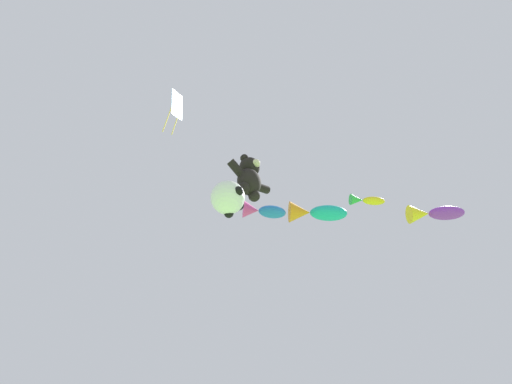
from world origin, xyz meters
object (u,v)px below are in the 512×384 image
at_px(soccer_ball_kite, 228,198).
at_px(fish_kite_violet, 433,214).
at_px(teddy_bear_kite, 249,177).
at_px(fish_kite_goldfin, 365,200).
at_px(diamond_kite, 176,107).
at_px(fish_kite_cobalt, 262,211).
at_px(fish_kite_teal, 314,213).

bearing_deg(soccer_ball_kite, fish_kite_violet, -25.63).
distance_m(teddy_bear_kite, fish_kite_goldfin, 5.63).
distance_m(fish_kite_goldfin, diamond_kite, 8.67).
xyz_separation_m(teddy_bear_kite, fish_kite_cobalt, (1.90, 1.24, 0.57)).
bearing_deg(teddy_bear_kite, fish_kite_violet, -27.15).
relative_size(teddy_bear_kite, fish_kite_goldfin, 1.38).
xyz_separation_m(soccer_ball_kite, fish_kite_violet, (7.73, -3.71, 2.18)).
bearing_deg(fish_kite_cobalt, teddy_bear_kite, -146.93).
relative_size(fish_kite_cobalt, diamond_kite, 0.60).
distance_m(teddy_bear_kite, fish_kite_cobalt, 2.34).
bearing_deg(fish_kite_teal, fish_kite_goldfin, -50.34).
bearing_deg(fish_kite_cobalt, fish_kite_goldfin, -42.57).
bearing_deg(fish_kite_teal, teddy_bear_kite, 179.39).
bearing_deg(fish_kite_goldfin, fish_kite_cobalt, 137.43).
xyz_separation_m(soccer_ball_kite, fish_kite_cobalt, (2.66, 1.11, 2.10)).
distance_m(fish_kite_cobalt, diamond_kite, 5.31).
relative_size(teddy_bear_kite, fish_kite_cobalt, 1.12).
relative_size(fish_kite_teal, diamond_kite, 0.79).
bearing_deg(fish_kite_violet, fish_kite_cobalt, 136.49).
relative_size(fish_kite_teal, fish_kite_violet, 1.09).
xyz_separation_m(fish_kite_goldfin, fish_kite_violet, (1.82, -1.82, -0.77)).
distance_m(teddy_bear_kite, diamond_kite, 4.35).
xyz_separation_m(teddy_bear_kite, diamond_kite, (-2.77, 1.34, 3.08)).
relative_size(fish_kite_cobalt, fish_kite_teal, 0.75).
bearing_deg(diamond_kite, fish_kite_teal, -11.99).
bearing_deg(diamond_kite, fish_kite_violet, -26.78).
relative_size(fish_kite_cobalt, fish_kite_violet, 0.82).
bearing_deg(fish_kite_goldfin, fish_kite_violet, -45.11).
bearing_deg(fish_kite_cobalt, soccer_ball_kite, -157.38).
bearing_deg(teddy_bear_kite, diamond_kite, 154.18).
xyz_separation_m(soccer_ball_kite, diamond_kite, (-2.02, 1.21, 4.61)).
bearing_deg(teddy_bear_kite, soccer_ball_kite, 170.18).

